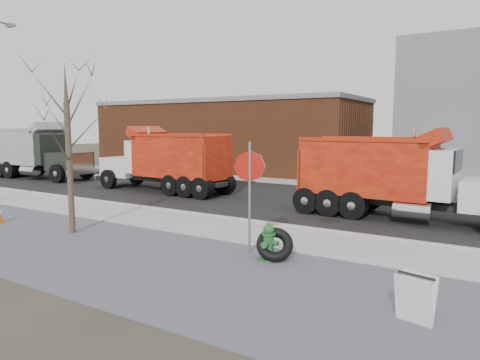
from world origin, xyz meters
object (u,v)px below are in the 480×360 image
Objects in this scene: stop_sign at (250,179)px; sandwich_board at (415,299)px; fire_hydrant at (269,244)px; dump_truck_red_b at (167,159)px; dump_truck_red_a at (394,174)px; truck_tire at (275,245)px; dump_truck_grey at (35,150)px.

sandwich_board is (4.35, -2.04, -1.52)m from stop_sign.
dump_truck_red_b reaches higher than fire_hydrant.
sandwich_board is 0.11× the size of dump_truck_red_a.
truck_tire is 1.77m from stop_sign.
sandwich_board is 8.73m from dump_truck_red_a.
dump_truck_red_b is at bearing -3.37° from dump_truck_grey.
dump_truck_red_b is (-9.55, 7.36, 1.23)m from fire_hydrant.
sandwich_board is (3.66, -1.79, 0.02)m from fire_hydrant.
stop_sign is (-0.81, 0.15, 1.57)m from truck_tire.
stop_sign is at bearing 160.69° from fire_hydrant.
sandwich_board is at bearing -35.46° from stop_sign.
stop_sign is 21.27m from dump_truck_grey.
dump_truck_grey reaches higher than dump_truck_red_a.
sandwich_board is 16.12m from dump_truck_red_b.
dump_truck_grey is at bearing 1.62° from dump_truck_red_b.
fire_hydrant is 6.90m from dump_truck_red_a.
stop_sign is at bearing -22.57° from dump_truck_grey.
stop_sign reaches higher than sandwich_board.
fire_hydrant is at bearing 144.76° from dump_truck_red_b.
dump_truck_red_a is (2.27, 6.36, -0.34)m from stop_sign.
fire_hydrant is 12.12m from dump_truck_red_b.
dump_truck_grey is at bearing -179.34° from dump_truck_red_a.
dump_truck_red_a is (-2.07, 8.40, 1.18)m from sandwich_board.
dump_truck_grey is at bearing 172.09° from sandwich_board.
stop_sign is at bearing 169.43° from truck_tire.
fire_hydrant is 0.32× the size of stop_sign.
dump_truck_grey is (-24.34, 9.30, 1.34)m from sandwich_board.
dump_truck_red_a reaches higher than truck_tire.
fire_hydrant is at bearing -141.75° from truck_tire.
dump_truck_red_a is 11.17m from dump_truck_red_b.
dump_truck_red_b reaches higher than sandwich_board.
stop_sign is 5.04m from sandwich_board.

